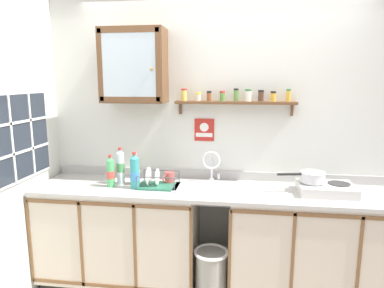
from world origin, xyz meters
TOP-DOWN VIEW (x-y plane):
  - back_wall at (0.00, 0.73)m, footprint 3.73×0.07m
  - lower_cabinet_run at (-0.86, 0.41)m, footprint 1.39×0.62m
  - lower_cabinet_run_right at (0.83, 0.41)m, footprint 1.44×0.62m
  - countertop at (0.00, 0.41)m, footprint 3.09×0.64m
  - backsplash at (0.00, 0.70)m, footprint 3.09×0.02m
  - sink at (-0.08, 0.44)m, footprint 0.55×0.41m
  - hot_plate_stove at (0.88, 0.41)m, footprint 0.43×0.32m
  - saucepan at (0.77, 0.43)m, footprint 0.39×0.20m
  - bottle_detergent_teal_0 at (-0.69, 0.33)m, footprint 0.08×0.08m
  - bottle_juice_amber_1 at (-0.72, 0.43)m, footprint 0.09×0.09m
  - bottle_soda_green_2 at (-0.90, 0.34)m, footprint 0.07×0.07m
  - bottle_water_clear_3 at (-0.85, 0.42)m, footprint 0.07×0.07m
  - dish_rack at (-0.51, 0.39)m, footprint 0.35×0.25m
  - mug at (-0.43, 0.50)m, footprint 0.10×0.11m
  - wall_cabinet at (-0.75, 0.57)m, footprint 0.56×0.30m
  - spice_shelf at (0.13, 0.64)m, footprint 1.04×0.14m
  - warning_sign at (-0.14, 0.70)m, footprint 0.18×0.01m
  - window at (-1.56, 0.12)m, footprint 0.03×0.77m
  - trash_bin at (-0.03, 0.20)m, footprint 0.28×0.28m

SIDE VIEW (x-z plane):
  - trash_bin at x=-0.03m, z-range 0.01..0.46m
  - lower_cabinet_run_right at x=0.83m, z-range 0.00..0.89m
  - lower_cabinet_run at x=-0.86m, z-range 0.00..0.89m
  - sink at x=-0.08m, z-range 0.70..1.10m
  - countertop at x=0.00m, z-range 0.89..0.92m
  - dish_rack at x=-0.51m, z-range 0.86..1.03m
  - hot_plate_stove at x=0.88m, z-range 0.91..1.00m
  - backsplash at x=0.00m, z-range 0.92..1.00m
  - mug at x=-0.43m, z-range 0.92..1.02m
  - bottle_soda_green_2 at x=-0.90m, z-range 0.90..1.18m
  - bottle_juice_amber_1 at x=-0.72m, z-range 0.90..1.18m
  - saucepan at x=0.77m, z-range 1.00..1.09m
  - bottle_detergent_teal_0 at x=-0.69m, z-range 0.90..1.21m
  - bottle_water_clear_3 at x=-0.85m, z-range 0.91..1.23m
  - back_wall at x=0.00m, z-range 0.01..2.70m
  - warning_sign at x=-0.14m, z-range 1.27..1.47m
  - window at x=-1.56m, z-range 1.01..1.73m
  - spice_shelf at x=0.13m, z-range 1.53..1.76m
  - wall_cabinet at x=-0.75m, z-range 1.62..2.25m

